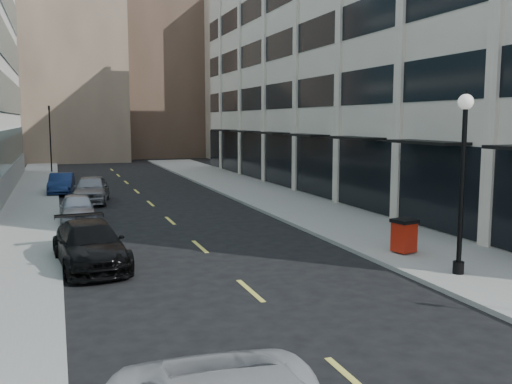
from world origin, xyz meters
TOP-DOWN VIEW (x-y plane):
  - sidewalk_right at (7.50, 20.00)m, footprint 5.00×80.00m
  - sidewalk_left at (-6.50, 20.00)m, footprint 3.00×80.00m
  - building_right at (16.94, 26.99)m, footprint 15.30×46.50m
  - skyline_tan_near at (-4.00, 68.00)m, footprint 14.00×18.00m
  - skyline_brown at (8.00, 72.00)m, footprint 12.00×16.00m
  - skyline_stone at (18.00, 66.00)m, footprint 10.00×14.00m
  - road_centerline at (0.00, 17.00)m, footprint 0.15×68.20m
  - traffic_signal at (-5.50, 48.00)m, footprint 0.66×0.66m
  - car_black_pickup at (-4.11, 12.30)m, footprint 2.54×5.22m
  - car_silver_sedan at (-4.20, 21.00)m, footprint 1.63×4.04m
  - car_blue_sedan at (-4.80, 32.26)m, footprint 1.83×4.26m
  - car_grey_sedan at (-3.20, 27.47)m, footprint 2.54×4.96m
  - trash_bin at (6.40, 10.01)m, footprint 0.88×0.91m
  - lamppost at (6.40, 7.10)m, footprint 0.46×0.46m

SIDE VIEW (x-z plane):
  - road_centerline at x=0.00m, z-range 0.00..0.01m
  - sidewalk_right at x=7.50m, z-range 0.00..0.15m
  - sidewalk_left at x=-6.50m, z-range 0.00..0.15m
  - car_blue_sedan at x=-4.80m, z-range 0.00..1.36m
  - car_silver_sedan at x=-4.20m, z-range 0.00..1.37m
  - car_black_pickup at x=-4.11m, z-range 0.00..1.46m
  - trash_bin at x=6.40m, z-range 0.20..1.40m
  - car_grey_sedan at x=-3.20m, z-range 0.00..1.62m
  - lamppost at x=6.40m, z-range 0.63..6.18m
  - traffic_signal at x=-5.50m, z-range 2.23..9.21m
  - building_right at x=16.94m, z-range -0.13..18.12m
  - skyline_stone at x=18.00m, z-range 0.00..20.00m
  - skyline_tan_near at x=-4.00m, z-range 0.00..28.00m
  - skyline_brown at x=8.00m, z-range 0.00..34.00m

